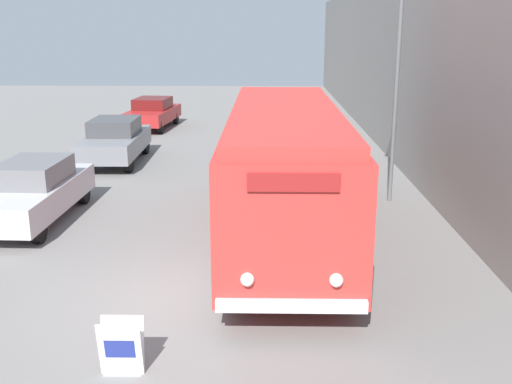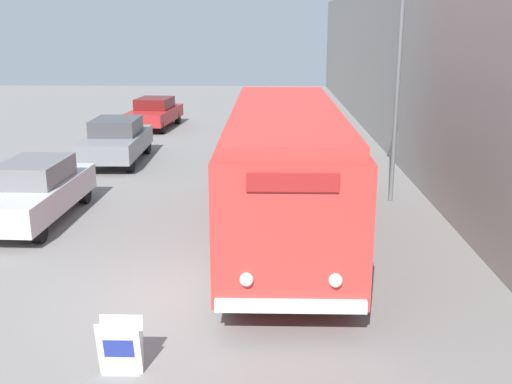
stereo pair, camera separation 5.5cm
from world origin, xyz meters
The scene contains 8 objects.
ground_plane centered at (0.00, 0.00, 0.00)m, with size 80.00×80.00×0.00m, color slate.
building_wall_right centered at (6.36, 10.00, 3.30)m, with size 0.30×60.00×6.60m.
vintage_bus centered at (1.99, 3.38, 1.75)m, with size 2.51×9.54×3.09m.
sign_board centered at (-0.47, -2.35, 0.41)m, with size 0.62×0.32×0.85m.
streetlamp centered at (5.10, 6.59, 3.97)m, with size 0.36×0.36×6.08m.
parked_car_near centered at (-4.34, 4.63, 0.78)m, with size 1.83×4.65×1.55m.
parked_car_mid centered at (-3.94, 11.43, 0.82)m, with size 1.93×4.49×1.59m.
parked_car_far centered at (-3.98, 18.98, 0.76)m, with size 2.23×4.48×1.46m.
Camera 2 is at (1.65, -9.92, 4.85)m, focal length 42.00 mm.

